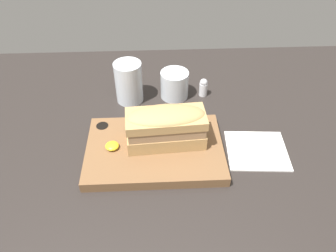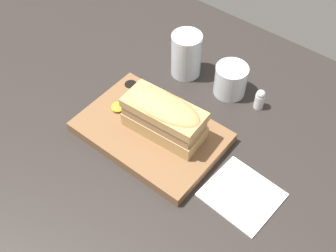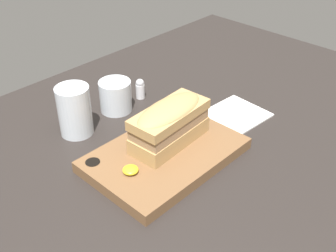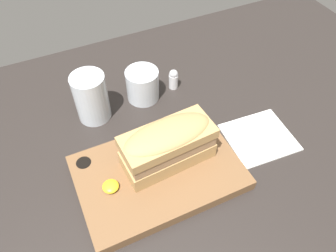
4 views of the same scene
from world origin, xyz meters
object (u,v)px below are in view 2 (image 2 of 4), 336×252
Objects in this scene: salt_shaker at (260,99)px; wine_glass at (230,81)px; napkin at (242,195)px; serving_board at (151,132)px; water_glass at (186,57)px; sandwich at (164,116)px.

wine_glass is at bearing -179.53° from salt_shaker.
salt_shaker reaches higher than napkin.
water_glass reaches higher than serving_board.
serving_board is 7.29cm from sandwich.
napkin is (25.25, -0.42, -1.10)cm from serving_board.
wine_glass reaches higher than salt_shaker.
serving_board is 24.46cm from wine_glass.
napkin is 2.78× the size of salt_shaker.
sandwich is at bearing 24.78° from serving_board.
napkin is at bearing -0.95° from serving_board.
serving_board is 1.74× the size of sandwich.
water_glass is 13.24cm from wine_glass.
serving_board is at bearing -73.13° from water_glass.
serving_board is 5.89× the size of salt_shaker.
wine_glass is at bearing 81.19° from sandwich.
sandwich is at bearing 175.54° from napkin.
wine_glass reaches higher than serving_board.
water_glass is 39.64cm from napkin.
salt_shaker is at bearing 113.36° from napkin.
salt_shaker is at bearing 3.14° from water_glass.
serving_board is 2.12× the size of napkin.
wine_glass is (6.32, 23.51, 2.40)cm from serving_board.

